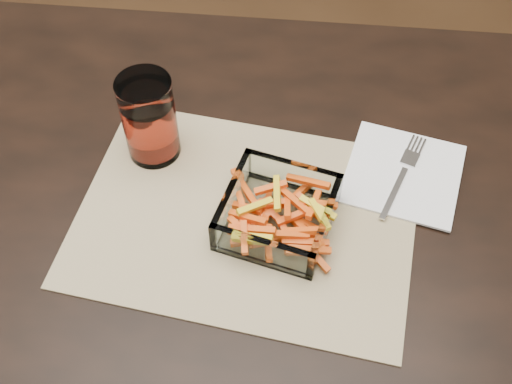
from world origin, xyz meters
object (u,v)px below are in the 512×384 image
tumbler (150,121)px  fork (403,173)px  dining_table (219,264)px  glass_bowl (278,214)px

tumbler → fork: tumbler is taller
dining_table → tumbler: (-0.11, 0.13, 0.15)m
glass_bowl → tumbler: size_ratio=1.26×
glass_bowl → fork: size_ratio=1.06×
dining_table → tumbler: 0.23m
glass_bowl → tumbler: 0.22m
dining_table → glass_bowl: glass_bowl is taller
glass_bowl → tumbler: (-0.19, 0.11, 0.04)m
dining_table → glass_bowl: size_ratio=9.60×
dining_table → fork: fork is taller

